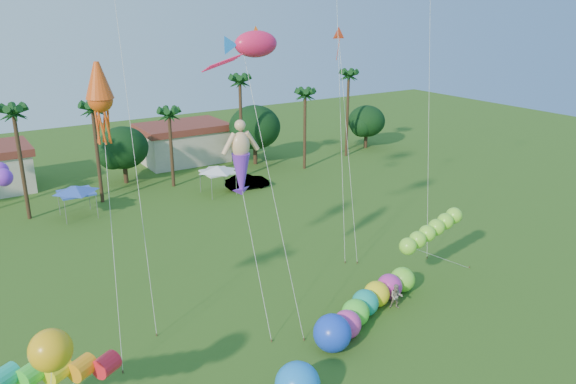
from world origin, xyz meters
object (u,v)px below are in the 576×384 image
blue_ball (297,384)px  spectator_b (396,296)px  caterpillar_inflatable (364,307)px  car_b (247,182)px

blue_ball → spectator_b: bearing=21.9°
spectator_b → caterpillar_inflatable: (-2.76, -0.01, 0.08)m
caterpillar_inflatable → blue_ball: bearing=-172.2°
spectator_b → blue_ball: bearing=-119.0°
caterpillar_inflatable → blue_ball: blue_ball is taller
car_b → caterpillar_inflatable: bearing=171.8°
car_b → spectator_b: bearing=177.3°
caterpillar_inflatable → blue_ball: 8.91m
car_b → spectator_b: (-3.95, -27.37, 0.09)m
spectator_b → caterpillar_inflatable: 2.76m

